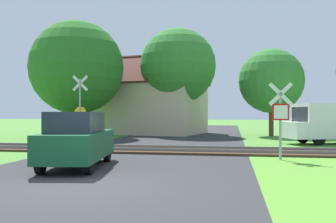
% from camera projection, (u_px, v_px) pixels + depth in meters
% --- Properties ---
extents(ground_plane, '(160.00, 160.00, 0.00)m').
position_uv_depth(ground_plane, '(85.00, 185.00, 9.05)').
color(ground_plane, '#4C8433').
extents(road_asphalt, '(8.33, 80.00, 0.01)m').
position_uv_depth(road_asphalt, '(111.00, 172.00, 11.02)').
color(road_asphalt, '#2D2D30').
rests_on(road_asphalt, ground).
extents(rail_track, '(60.00, 2.60, 0.22)m').
position_uv_depth(rail_track, '(153.00, 150.00, 16.84)').
color(rail_track, '#422D1E').
rests_on(rail_track, ground).
extents(stop_sign_near, '(0.88, 0.16, 2.87)m').
position_uv_depth(stop_sign_near, '(281.00, 116.00, 13.76)').
color(stop_sign_near, '#9E9EA5').
rests_on(stop_sign_near, ground).
extents(crossing_sign_far, '(0.88, 0.16, 3.80)m').
position_uv_depth(crossing_sign_far, '(80.00, 107.00, 20.45)').
color(crossing_sign_far, '#9E9EA5').
rests_on(crossing_sign_far, ground).
extents(house, '(9.94, 8.06, 6.57)m').
position_uv_depth(house, '(149.00, 106.00, 31.02)').
color(house, '#C6B293').
rests_on(house, ground).
extents(tree_left, '(6.67, 6.67, 8.30)m').
position_uv_depth(tree_left, '(77.00, 68.00, 26.70)').
color(tree_left, '#513823').
rests_on(tree_left, ground).
extents(tree_right, '(4.74, 4.74, 6.45)m').
position_uv_depth(tree_right, '(271.00, 81.00, 27.51)').
color(tree_right, '#513823').
rests_on(tree_right, ground).
extents(tree_center, '(5.86, 5.86, 8.29)m').
position_uv_depth(tree_center, '(178.00, 66.00, 29.02)').
color(tree_center, '#513823').
rests_on(tree_center, ground).
extents(mail_truck, '(5.24, 3.52, 2.24)m').
position_uv_depth(mail_truck, '(331.00, 122.00, 20.79)').
color(mail_truck, white).
rests_on(mail_truck, ground).
extents(parked_car, '(2.21, 4.20, 1.78)m').
position_uv_depth(parked_car, '(77.00, 140.00, 11.92)').
color(parked_car, '#144C2D').
rests_on(parked_car, ground).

